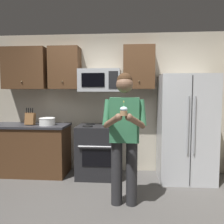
# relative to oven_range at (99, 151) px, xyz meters

# --- Properties ---
(ground_plane) EXTENTS (6.00, 6.00, 0.00)m
(ground_plane) POSITION_rel_oven_range_xyz_m (0.15, -1.36, -0.46)
(ground_plane) COLOR #474442
(wall_back) EXTENTS (4.40, 0.10, 2.60)m
(wall_back) POSITION_rel_oven_range_xyz_m (0.15, 0.39, 0.84)
(wall_back) COLOR #B7AD99
(wall_back) RESTS_ON ground
(oven_range) EXTENTS (0.76, 0.70, 0.93)m
(oven_range) POSITION_rel_oven_range_xyz_m (0.00, 0.00, 0.00)
(oven_range) COLOR black
(oven_range) RESTS_ON ground
(microwave) EXTENTS (0.74, 0.41, 0.40)m
(microwave) POSITION_rel_oven_range_xyz_m (0.00, 0.12, 1.26)
(microwave) COLOR #9EA0A5
(refrigerator) EXTENTS (0.90, 0.75, 1.80)m
(refrigerator) POSITION_rel_oven_range_xyz_m (1.50, -0.04, 0.44)
(refrigerator) COLOR #B7BABF
(refrigerator) RESTS_ON ground
(cabinet_row_upper) EXTENTS (2.78, 0.36, 0.76)m
(cabinet_row_upper) POSITION_rel_oven_range_xyz_m (-0.57, 0.17, 1.49)
(cabinet_row_upper) COLOR #4C301C
(counter_left) EXTENTS (1.44, 0.66, 0.92)m
(counter_left) POSITION_rel_oven_range_xyz_m (-1.30, 0.02, 0.00)
(counter_left) COLOR #4C301C
(counter_left) RESTS_ON ground
(knife_block) EXTENTS (0.16, 0.15, 0.32)m
(knife_block) POSITION_rel_oven_range_xyz_m (-1.25, -0.03, 0.57)
(knife_block) COLOR brown
(knife_block) RESTS_ON counter_left
(bowl_large_white) EXTENTS (0.29, 0.29, 0.13)m
(bowl_large_white) POSITION_rel_oven_range_xyz_m (-0.94, -0.03, 0.53)
(bowl_large_white) COLOR white
(bowl_large_white) RESTS_ON counter_left
(person) EXTENTS (0.60, 0.48, 1.76)m
(person) POSITION_rel_oven_range_xyz_m (0.48, -1.04, 0.53)
(person) COLOR #262628
(person) RESTS_ON ground
(cupcake) EXTENTS (0.09, 0.09, 0.17)m
(cupcake) POSITION_rel_oven_range_xyz_m (0.48, -1.37, 0.83)
(cupcake) COLOR #A87F56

